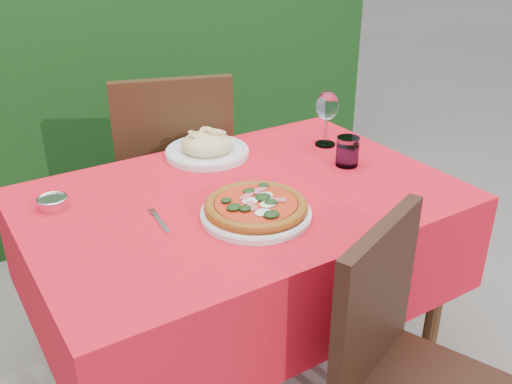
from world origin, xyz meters
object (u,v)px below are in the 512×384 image
pizza_plate (256,208)px  water_glass (347,153)px  chair_far (174,174)px  pasta_plate (207,148)px  chair_near (405,365)px  wine_glass (327,108)px  fork (161,223)px  steel_ramekin (53,203)px

pizza_plate → water_glass: bearing=17.4°
chair_far → pasta_plate: (-0.01, -0.31, 0.22)m
chair_near → wine_glass: 0.93m
fork → steel_ramekin: size_ratio=2.09×
chair_far → pasta_plate: chair_far is taller
water_glass → fork: water_glass is taller
wine_glass → fork: 0.78m
chair_far → water_glass: chair_far is taller
water_glass → fork: size_ratio=0.59×
pizza_plate → fork: (-0.24, 0.11, -0.02)m
pasta_plate → water_glass: water_glass is taller
chair_near → fork: chair_near is taller
chair_near → steel_ramekin: (-0.61, 0.81, 0.27)m
pizza_plate → chair_near: bearing=-71.5°
chair_near → pasta_plate: 0.96m
chair_far → pasta_plate: 0.38m
pizza_plate → steel_ramekin: bearing=142.2°
water_glass → pizza_plate: bearing=-162.6°
pizza_plate → chair_far: bearing=82.6°
water_glass → chair_far: bearing=118.7°
chair_far → fork: bearing=81.6°
chair_near → steel_ramekin: chair_near is taller
pizza_plate → wine_glass: 0.60m
pizza_plate → wine_glass: bearing=32.7°
chair_far → steel_ramekin: chair_far is taller
wine_glass → fork: (-0.73, -0.21, -0.14)m
pizza_plate → water_glass: size_ratio=3.13×
pasta_plate → wine_glass: bearing=-19.2°
water_glass → wine_glass: 0.21m
chair_near → water_glass: 0.73m
pasta_plate → wine_glass: size_ratio=1.46×
wine_glass → steel_ramekin: wine_glass is taller
fork → steel_ramekin: 0.33m
wine_glass → fork: wine_glass is taller
steel_ramekin → pasta_plate: bearing=10.9°
wine_glass → steel_ramekin: 0.96m
pizza_plate → fork: bearing=155.8°
pizza_plate → water_glass: 0.47m
pasta_plate → fork: (-0.33, -0.35, -0.03)m
pasta_plate → fork: size_ratio=1.75×
fork → steel_ramekin: (-0.22, 0.25, 0.01)m
pasta_plate → fork: pasta_plate is taller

